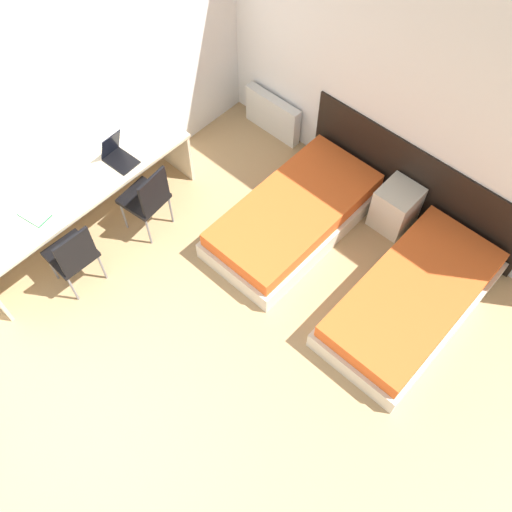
% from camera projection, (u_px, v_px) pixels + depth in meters
% --- Properties ---
extents(ground_plane, '(20.00, 20.00, 0.00)m').
position_uv_depth(ground_plane, '(79.00, 451.00, 4.96)').
color(ground_plane, tan).
extents(wall_back, '(5.03, 0.05, 2.70)m').
position_uv_depth(wall_back, '(388.00, 90.00, 5.49)').
color(wall_back, white).
rests_on(wall_back, ground_plane).
extents(wall_left, '(0.05, 5.14, 2.70)m').
position_uv_depth(wall_left, '(83.00, 102.00, 5.41)').
color(wall_left, white).
rests_on(wall_left, ground_plane).
extents(headboard_panel, '(2.60, 0.03, 0.93)m').
position_uv_depth(headboard_panel, '(413.00, 182.00, 6.02)').
color(headboard_panel, black).
rests_on(headboard_panel, ground_plane).
extents(bed_near_window, '(0.99, 1.98, 0.40)m').
position_uv_depth(bed_near_window, '(294.00, 216.00, 6.11)').
color(bed_near_window, beige).
rests_on(bed_near_window, ground_plane).
extents(bed_near_door, '(0.99, 1.98, 0.40)m').
position_uv_depth(bed_near_door, '(412.00, 300.00, 5.55)').
color(bed_near_door, beige).
rests_on(bed_near_door, ground_plane).
extents(nightstand, '(0.40, 0.42, 0.53)m').
position_uv_depth(nightstand, '(396.00, 207.00, 6.09)').
color(nightstand, beige).
rests_on(nightstand, ground_plane).
extents(radiator, '(0.77, 0.12, 0.51)m').
position_uv_depth(radiator, '(273.00, 115.00, 6.86)').
color(radiator, silver).
rests_on(radiator, ground_plane).
extents(desk, '(0.55, 2.52, 0.74)m').
position_uv_depth(desk, '(83.00, 197.00, 5.74)').
color(desk, beige).
rests_on(desk, ground_plane).
extents(chair_near_laptop, '(0.46, 0.46, 0.91)m').
position_uv_depth(chair_near_laptop, '(147.00, 197.00, 5.84)').
color(chair_near_laptop, black).
rests_on(chair_near_laptop, ground_plane).
extents(chair_near_notebook, '(0.43, 0.43, 0.91)m').
position_uv_depth(chair_near_notebook, '(73.00, 254.00, 5.46)').
color(chair_near_notebook, black).
rests_on(chair_near_notebook, ground_plane).
extents(laptop, '(0.34, 0.25, 0.33)m').
position_uv_depth(laptop, '(118.00, 155.00, 5.77)').
color(laptop, black).
rests_on(laptop, desk).
extents(open_notebook, '(0.32, 0.23, 0.02)m').
position_uv_depth(open_notebook, '(35.00, 215.00, 5.43)').
color(open_notebook, '#236B3D').
rests_on(open_notebook, desk).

